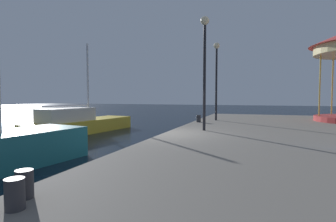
# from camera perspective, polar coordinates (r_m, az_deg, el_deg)

# --- Properties ---
(ground_plane) EXTENTS (120.00, 120.00, 0.00)m
(ground_plane) POSITION_cam_1_polar(r_m,az_deg,el_deg) (10.65, -0.80, -8.94)
(ground_plane) COLOR black
(sailboat_yellow) EXTENTS (2.95, 7.59, 5.50)m
(sailboat_yellow) POSITION_cam_1_polar(r_m,az_deg,el_deg) (17.01, -18.40, -2.56)
(sailboat_yellow) COLOR gold
(sailboat_yellow) RESTS_ON ground
(lamp_post_mid_promenade) EXTENTS (0.36, 0.36, 4.72)m
(lamp_post_mid_promenade) POSITION_cam_1_polar(r_m,az_deg,el_deg) (11.39, 7.82, 11.99)
(lamp_post_mid_promenade) COLOR black
(lamp_post_mid_promenade) RESTS_ON quay_dock
(lamp_post_far_end) EXTENTS (0.36, 0.36, 4.60)m
(lamp_post_far_end) POSITION_cam_1_polar(r_m,az_deg,el_deg) (16.23, 10.31, 9.06)
(lamp_post_far_end) COLOR black
(lamp_post_far_end) RESTS_ON quay_dock
(bollard_center) EXTENTS (0.24, 0.24, 0.40)m
(bollard_center) POSITION_cam_1_polar(r_m,az_deg,el_deg) (14.87, 6.56, -1.62)
(bollard_center) COLOR #2D2D33
(bollard_center) RESTS_ON quay_dock
(bollard_south) EXTENTS (0.24, 0.24, 0.40)m
(bollard_south) POSITION_cam_1_polar(r_m,az_deg,el_deg) (4.36, -28.32, -13.58)
(bollard_south) COLOR #2D2D33
(bollard_south) RESTS_ON quay_dock
(bollard_north) EXTENTS (0.24, 0.24, 0.40)m
(bollard_north) POSITION_cam_1_polar(r_m,az_deg,el_deg) (4.00, -29.92, -15.14)
(bollard_north) COLOR #2D2D33
(bollard_north) RESTS_ON quay_dock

